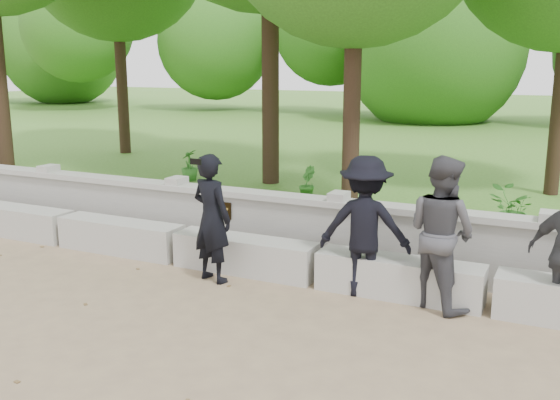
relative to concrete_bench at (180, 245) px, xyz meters
The scene contains 10 objects.
ground 1.91m from the concrete_bench, 90.00° to the right, with size 80.00×80.00×0.00m, color #947E5B.
lawn 12.10m from the concrete_bench, 90.00° to the left, with size 40.00×22.00×0.25m, color #3C6C21.
concrete_bench is the anchor object (origin of this frame).
parapet_wall 0.74m from the concrete_bench, 89.99° to the left, with size 12.50×0.35×0.90m.
man_main 1.07m from the concrete_bench, 29.40° to the right, with size 0.65×0.60×1.58m.
visitor_left 3.52m from the concrete_bench, ahead, with size 1.02×0.96×1.68m.
visitor_mid 2.68m from the concrete_bench, ahead, with size 1.14×0.78×1.62m.
shrub_b 3.24m from the concrete_bench, 81.11° to the left, with size 0.34×0.27×0.62m, color #347628.
shrub_c 4.68m from the concrete_bench, 32.33° to the left, with size 0.60×0.52×0.67m, color #347628.
shrub_d 4.63m from the concrete_bench, 121.80° to the left, with size 0.36×0.32×0.64m, color #347628.
Camera 1 is at (4.69, -4.78, 2.62)m, focal length 40.00 mm.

